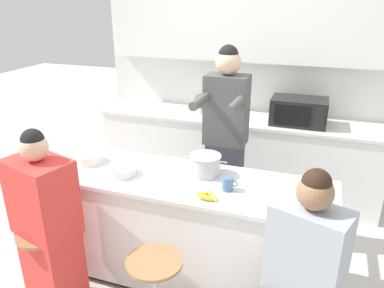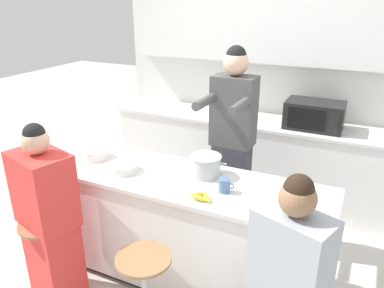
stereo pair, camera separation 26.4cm
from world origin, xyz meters
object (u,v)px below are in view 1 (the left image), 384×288
object	(u,v)px
bar_stool_leftmost	(49,270)
coffee_cup_near	(228,184)
coffee_cup_far	(289,195)
potted_plant	(201,103)
person_cooking	(225,147)
microwave	(299,111)
cooking_pot	(205,165)
fruit_bowl	(122,170)
person_wrapped_blanket	(48,231)
kitchen_island	(189,231)
banana_bunch	(207,196)

from	to	relation	value
bar_stool_leftmost	coffee_cup_near	world-z (taller)	coffee_cup_near
coffee_cup_far	potted_plant	bearing A→B (deg)	124.33
coffee_cup_far	person_cooking	bearing A→B (deg)	129.16
person_cooking	microwave	size ratio (longest dim) A/B	3.20
cooking_pot	person_cooking	bearing A→B (deg)	89.46
fruit_bowl	microwave	xyz separation A→B (m)	(1.13, 1.60, 0.11)
fruit_bowl	cooking_pot	bearing A→B (deg)	18.92
person_wrapped_blanket	fruit_bowl	xyz separation A→B (m)	(0.30, 0.50, 0.27)
potted_plant	microwave	bearing A→B (deg)	-1.95
kitchen_island	bar_stool_leftmost	world-z (taller)	kitchen_island
coffee_cup_near	banana_bunch	distance (m)	0.19
person_cooking	banana_bunch	bearing A→B (deg)	-81.93
kitchen_island	person_cooking	size ratio (longest dim) A/B	1.17
kitchen_island	banana_bunch	size ratio (longest dim) A/B	12.51
coffee_cup_far	banana_bunch	distance (m)	0.52
bar_stool_leftmost	potted_plant	xyz separation A→B (m)	(0.41, 2.16, 0.68)
banana_bunch	kitchen_island	bearing A→B (deg)	132.55
cooking_pot	potted_plant	size ratio (longest dim) A/B	1.43
bar_stool_leftmost	fruit_bowl	xyz separation A→B (m)	(0.33, 0.52, 0.58)
fruit_bowl	microwave	distance (m)	1.96
kitchen_island	person_wrapped_blanket	xyz separation A→B (m)	(-0.80, -0.58, 0.20)
coffee_cup_far	banana_bunch	xyz separation A→B (m)	(-0.50, -0.14, -0.02)
coffee_cup_near	banana_bunch	bearing A→B (deg)	-121.27
bar_stool_leftmost	banana_bunch	xyz separation A→B (m)	(1.02, 0.38, 0.58)
bar_stool_leftmost	coffee_cup_near	distance (m)	1.38
kitchen_island	fruit_bowl	size ratio (longest dim) A/B	9.56
bar_stool_leftmost	person_cooking	size ratio (longest dim) A/B	0.37
person_cooking	fruit_bowl	bearing A→B (deg)	-126.76
bar_stool_leftmost	coffee_cup_near	size ratio (longest dim) A/B	5.90
person_wrapped_blanket	coffee_cup_far	xyz separation A→B (m)	(1.50, 0.50, 0.28)
kitchen_island	bar_stool_leftmost	xyz separation A→B (m)	(-0.82, -0.60, -0.12)
person_cooking	microwave	bearing A→B (deg)	58.52
kitchen_island	bar_stool_leftmost	size ratio (longest dim) A/B	3.18
person_wrapped_blanket	banana_bunch	xyz separation A→B (m)	(1.00, 0.36, 0.26)
cooking_pot	banana_bunch	distance (m)	0.36
potted_plant	fruit_bowl	bearing A→B (deg)	-92.79
person_cooking	microwave	xyz separation A→B (m)	(0.54, 0.85, 0.13)
fruit_bowl	coffee_cup_far	world-z (taller)	coffee_cup_far
bar_stool_leftmost	person_cooking	distance (m)	1.66
bar_stool_leftmost	coffee_cup_far	world-z (taller)	coffee_cup_far
microwave	potted_plant	world-z (taller)	microwave
person_wrapped_blanket	banana_bunch	distance (m)	1.09
coffee_cup_far	fruit_bowl	bearing A→B (deg)	-179.76
kitchen_island	person_wrapped_blanket	size ratio (longest dim) A/B	1.50
fruit_bowl	person_wrapped_blanket	bearing A→B (deg)	-121.19
cooking_pot	potted_plant	world-z (taller)	potted_plant
fruit_bowl	coffee_cup_far	xyz separation A→B (m)	(1.20, 0.00, 0.01)
fruit_bowl	coffee_cup_near	world-z (taller)	coffee_cup_near
cooking_pot	coffee_cup_far	world-z (taller)	cooking_pot
fruit_bowl	microwave	world-z (taller)	microwave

